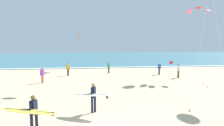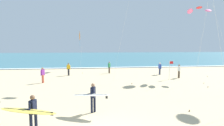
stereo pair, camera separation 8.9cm
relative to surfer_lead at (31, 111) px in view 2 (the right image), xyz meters
name	(u,v)px [view 2 (the right image)]	position (x,y,z in m)	size (l,w,h in m)	color
ocean_water	(92,57)	(3.23, 52.22, -1.01)	(160.00, 60.00, 0.08)	teal
shoreline_foam	(95,68)	(3.23, 22.52, -0.96)	(160.00, 0.93, 0.01)	white
surfer_lead	(31,111)	(0.00, 0.00, 0.00)	(2.52, 1.16, 1.71)	black
surfer_trailing	(92,95)	(2.63, 2.19, -0.01)	(2.19, 1.24, 1.71)	black
kite_diamond_amber_far	(80,37)	(0.98, 20.72, 4.05)	(0.61, 4.47, 5.95)	orange
kite_arc_scarlet_low	(199,10)	(15.15, 12.48, 6.85)	(2.85, 4.63, 8.26)	pink
bystander_yellow_top	(69,69)	(-0.19, 15.51, -0.24)	(0.48, 0.26, 1.59)	black
bystander_purple_top	(43,75)	(-2.27, 11.19, -0.24)	(0.34, 0.42, 1.59)	#D8593F
bystander_blue_top	(160,68)	(11.51, 14.80, -0.24)	(0.31, 0.45, 1.59)	#2D334C
bystander_white_top	(179,71)	(12.85, 12.24, -0.24)	(0.22, 0.50, 1.59)	#4C3D2D
bystander_green_top	(109,67)	(5.11, 16.80, -0.24)	(0.36, 0.40, 1.59)	#4C3D2D
lifeguard_flag	(170,68)	(11.38, 11.49, 0.22)	(0.45, 0.05, 2.10)	silver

